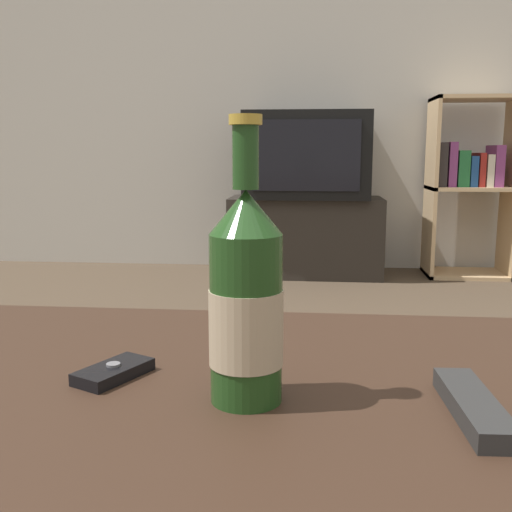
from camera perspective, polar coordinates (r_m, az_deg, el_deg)
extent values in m
cube|color=beige|center=(3.61, 3.97, 19.84)|extent=(8.00, 0.05, 2.60)
cube|color=#332116|center=(0.60, -5.03, -17.21)|extent=(1.17, 0.81, 0.04)
cube|color=#28231E|center=(3.32, 4.73, 1.89)|extent=(0.83, 0.38, 0.43)
cube|color=black|center=(3.29, 4.84, 9.53)|extent=(0.66, 0.47, 0.46)
cube|color=black|center=(3.05, 4.79, 9.51)|extent=(0.54, 0.01, 0.35)
cube|color=tan|center=(3.40, 16.30, 6.24)|extent=(0.02, 0.30, 0.96)
cube|color=tan|center=(3.51, 23.06, 5.94)|extent=(0.02, 0.30, 0.96)
cube|color=tan|center=(3.51, 19.29, -1.60)|extent=(0.44, 0.30, 0.02)
cube|color=tan|center=(3.45, 19.74, 6.10)|extent=(0.44, 0.30, 0.02)
cube|color=tan|center=(3.46, 20.20, 13.91)|extent=(0.44, 0.30, 0.02)
cube|color=#2D2828|center=(3.41, 17.09, 8.33)|extent=(0.04, 0.21, 0.23)
cube|color=#7F3875|center=(3.42, 17.93, 8.31)|extent=(0.04, 0.21, 0.23)
cube|color=#236B38|center=(3.43, 18.85, 7.90)|extent=(0.06, 0.21, 0.19)
cube|color=navy|center=(3.44, 19.70, 7.61)|extent=(0.04, 0.21, 0.16)
cube|color=maroon|center=(3.45, 20.37, 7.72)|extent=(0.03, 0.21, 0.18)
cube|color=beige|center=(3.46, 21.02, 7.61)|extent=(0.04, 0.21, 0.17)
cube|color=#7F3875|center=(3.48, 21.78, 7.97)|extent=(0.05, 0.21, 0.22)
cylinder|color=#1E4219|center=(0.61, -0.95, -6.01)|extent=(0.07, 0.07, 0.17)
cylinder|color=tan|center=(0.61, -0.95, -6.79)|extent=(0.08, 0.08, 0.08)
cone|color=#1E4219|center=(0.59, -0.98, 4.22)|extent=(0.07, 0.07, 0.04)
cylinder|color=#1E4219|center=(0.59, -1.00, 9.37)|extent=(0.03, 0.03, 0.06)
cylinder|color=#B79333|center=(0.59, -1.01, 12.86)|extent=(0.03, 0.03, 0.01)
cube|color=black|center=(0.71, -13.41, -10.67)|extent=(0.08, 0.10, 0.01)
cylinder|color=slate|center=(0.71, -13.44, -10.03)|extent=(0.02, 0.02, 0.00)
cube|color=#282828|center=(0.64, 20.00, -13.32)|extent=(0.05, 0.16, 0.02)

